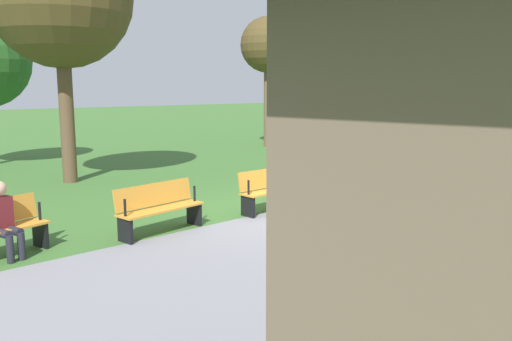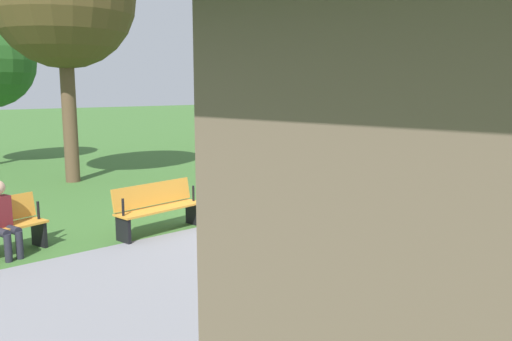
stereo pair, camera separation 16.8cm
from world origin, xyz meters
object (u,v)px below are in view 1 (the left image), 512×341
object	(u,v)px
bench_3	(273,189)
person_seated	(4,218)
bench_2	(347,174)
tree_2	(268,47)
bench_0	(415,152)
bench_1	(391,162)
bench_4	(159,207)
lamp_post	(346,87)

from	to	relation	value
bench_3	person_seated	bearing A→B (deg)	-5.53
bench_2	tree_2	xyz separation A→B (m)	(-5.62, -8.76, 3.92)
bench_0	bench_2	bearing A→B (deg)	32.30
bench_2	bench_3	size ratio (longest dim) A/B	1.03
bench_0	bench_3	size ratio (longest dim) A/B	1.04
bench_1	bench_0	bearing A→B (deg)	-150.95
bench_1	bench_3	world-z (taller)	same
bench_1	bench_2	size ratio (longest dim) A/B	1.01
bench_2	bench_3	xyz separation A→B (m)	(2.72, 0.15, 0.00)
bench_2	bench_1	bearing A→B (deg)	-163.87
bench_3	person_seated	world-z (taller)	person_seated
bench_3	bench_4	xyz separation A→B (m)	(2.72, -0.15, 0.00)
bench_3	bench_4	distance (m)	2.72
bench_0	tree_2	world-z (taller)	tree_2
bench_3	person_seated	size ratio (longest dim) A/B	1.40
lamp_post	bench_3	bearing A→B (deg)	-31.19
bench_2	bench_4	size ratio (longest dim) A/B	1.00
bench_4	person_seated	xyz separation A→B (m)	(2.51, -0.35, 0.17)
bench_2	person_seated	bearing A→B (deg)	3.93
tree_2	bench_1	bearing A→B (deg)	70.54
bench_0	bench_2	size ratio (longest dim) A/B	1.01
bench_1	lamp_post	bearing A→B (deg)	32.42
bench_1	bench_3	xyz separation A→B (m)	(5.41, 0.61, 0.00)
person_seated	bench_4	bearing A→B (deg)	159.04
bench_0	bench_2	distance (m)	5.44
lamp_post	bench_0	bearing A→B (deg)	-161.84
tree_2	lamp_post	distance (m)	12.11
bench_3	lamp_post	world-z (taller)	lamp_post
bench_0	tree_2	size ratio (longest dim) A/B	0.31
bench_1	bench_4	bearing A→B (deg)	16.17
bench_4	person_seated	distance (m)	2.54
bench_4	bench_0	bearing A→B (deg)	179.96
bench_1	lamp_post	distance (m)	4.81
person_seated	bench_1	bearing A→B (deg)	167.61
bench_4	lamp_post	distance (m)	4.71
bench_1	lamp_post	world-z (taller)	lamp_post
bench_3	person_seated	distance (m)	5.25
bench_0	person_seated	size ratio (longest dim) A/B	1.45
bench_2	bench_4	bearing A→B (deg)	6.47
bench_0	bench_3	distance (m)	8.14
bench_3	bench_4	bearing A→B (deg)	-3.22
tree_2	lamp_post	xyz separation A→B (m)	(6.98, 9.73, -1.76)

